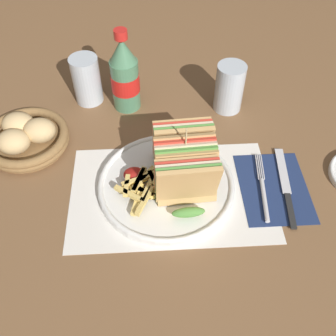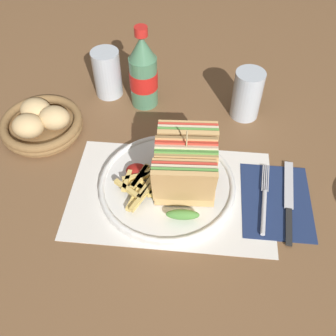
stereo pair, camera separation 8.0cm
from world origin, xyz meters
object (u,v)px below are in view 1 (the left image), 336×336
Objects in this scene: plate_main at (169,185)px; bread_basket at (28,137)px; knife at (288,187)px; glass_near at (231,90)px; fork at (266,192)px; coke_bottle_near at (127,76)px; club_sandwich at (187,164)px; glass_far at (89,82)px.

plate_main is 0.34m from bread_basket.
glass_near is (-0.08, 0.27, 0.05)m from knife.
fork is at bearing -83.45° from glass_near.
coke_bottle_near reaches higher than bread_basket.
fork is 1.45× the size of glass_near.
coke_bottle_near reaches higher than fork.
fork is 0.42m from coke_bottle_near.
club_sandwich reaches higher than bread_basket.
knife is at bearing -3.66° from plate_main.
bread_basket is (-0.13, -0.16, -0.03)m from glass_far.
glass_near is (0.17, 0.25, 0.04)m from plate_main.
club_sandwich is at bearing -178.16° from knife.
glass_far is at bearing 144.68° from fork.
coke_bottle_near is 1.09× the size of bread_basket.
club_sandwich is at bearing -66.29° from coke_bottle_near.
fork is 1.45× the size of glass_far.
glass_near is 0.49m from bread_basket.
club_sandwich is 0.95× the size of coke_bottle_near.
club_sandwich is 1.12× the size of fork.
glass_far is (-0.35, 0.05, 0.00)m from glass_near.
coke_bottle_near is (-0.33, 0.29, 0.08)m from knife.
fork is 0.84× the size of knife.
fork is (0.16, -0.03, -0.07)m from club_sandwich.
club_sandwich is 0.18m from fork.
plate_main is at bearing -72.86° from coke_bottle_near.
coke_bottle_near is at bearing 29.35° from bread_basket.
glass_near is at bearing 12.45° from bread_basket.
club_sandwich is (0.04, -0.00, 0.06)m from plate_main.
club_sandwich reaches higher than glass_near.
club_sandwich is 0.37m from glass_far.
glass_near is at bearing 56.34° from plate_main.
glass_far is 0.64× the size of bread_basket.
plate_main is at bearing -123.66° from glass_near.
club_sandwich is at bearing -2.11° from plate_main.
club_sandwich is 1.62× the size of glass_near.
glass_far reaches higher than fork.
fork is at bearing -8.70° from plate_main.
bread_basket is at bearing -129.90° from glass_far.
coke_bottle_near is at bearing 174.93° from glass_near.
club_sandwich reaches higher than plate_main.
plate_main is at bearing -24.93° from bread_basket.
fork is (0.20, -0.03, -0.00)m from plate_main.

